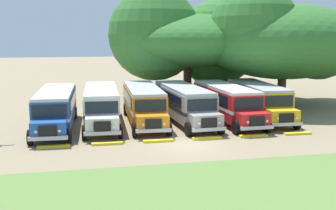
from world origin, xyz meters
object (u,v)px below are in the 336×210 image
Objects in this scene: parked_bus_slot_5 at (258,99)px; secondary_tree at (280,39)px; parked_bus_slot_2 at (143,103)px; parked_bus_slot_0 at (56,107)px; parked_bus_slot_4 at (226,101)px; broad_shade_tree at (186,40)px; parked_bus_slot_3 at (184,102)px; parked_bus_slot_1 at (101,104)px.

secondary_tree is at bearing 144.64° from parked_bus_slot_5.
parked_bus_slot_5 is (9.75, 0.02, 0.00)m from parked_bus_slot_2.
parked_bus_slot_0 is at bearing -83.96° from parked_bus_slot_5.
parked_bus_slot_4 is 11.35m from secondary_tree.
parked_bus_slot_0 is 13.41m from parked_bus_slot_4.
parked_bus_slot_2 is 6.73m from parked_bus_slot_4.
parked_bus_slot_3 is at bearing -105.17° from broad_shade_tree.
secondary_tree reaches higher than parked_bus_slot_5.
parked_bus_slot_1 is at bearing -95.97° from parked_bus_slot_3.
parked_bus_slot_0 is 1.00× the size of parked_bus_slot_1.
parked_bus_slot_0 is 1.00× the size of parked_bus_slot_3.
parked_bus_slot_4 is at bearing 92.77° from parked_bus_slot_0.
parked_bus_slot_3 is (3.23, -0.43, 0.00)m from parked_bus_slot_2.
parked_bus_slot_0 is 0.67× the size of broad_shade_tree.
parked_bus_slot_5 is 0.67× the size of broad_shade_tree.
parked_bus_slot_3 is 3.48m from parked_bus_slot_4.
parked_bus_slot_0 is 16.46m from parked_bus_slot_5.
parked_bus_slot_0 is at bearing -91.36° from parked_bus_slot_4.
parked_bus_slot_4 is (3.48, -0.19, 0.00)m from parked_bus_slot_3.
parked_bus_slot_0 is 3.44m from parked_bus_slot_1.
parked_bus_slot_0 is at bearing -76.71° from parked_bus_slot_1.
parked_bus_slot_3 is (6.55, -0.35, 0.00)m from parked_bus_slot_1.
parked_bus_slot_1 and parked_bus_slot_3 have the same top height.
secondary_tree reaches higher than parked_bus_slot_1.
broad_shade_tree is at bearing -157.15° from parked_bus_slot_5.
secondary_tree is (14.54, 5.99, 4.87)m from parked_bus_slot_2.
parked_bus_slot_5 is at bearing 92.18° from parked_bus_slot_2.
parked_bus_slot_5 is at bearing 92.92° from parked_bus_slot_1.
parked_bus_slot_2 is at bearing 98.48° from parked_bus_slot_0.
parked_bus_slot_4 is at bearing -86.99° from broad_shade_tree.
parked_bus_slot_1 is 3.33m from parked_bus_slot_2.
parked_bus_slot_4 is 3.11m from parked_bus_slot_5.
parked_bus_slot_0 is 1.00× the size of parked_bus_slot_5.
secondary_tree is (17.87, 6.06, 4.87)m from parked_bus_slot_1.
broad_shade_tree is (-0.57, 10.91, 4.80)m from parked_bus_slot_4.
parked_bus_slot_2 is 1.00× the size of parked_bus_slot_3.
parked_bus_slot_4 is at bearing -139.88° from secondary_tree.
secondary_tree is (21.24, 6.71, 4.87)m from parked_bus_slot_0.
secondary_tree is at bearing -27.09° from broad_shade_tree.
parked_bus_slot_1 is 14.83m from broad_shade_tree.
secondary_tree reaches higher than parked_bus_slot_0.
parked_bus_slot_3 is 0.67× the size of broad_shade_tree.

